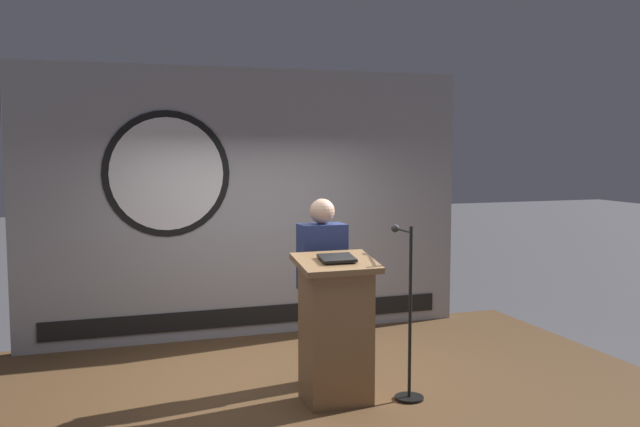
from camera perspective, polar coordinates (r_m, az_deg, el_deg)
ground_plane at (r=6.52m, az=-1.49°, el=-16.08°), size 40.00×40.00×0.00m
stage_platform at (r=6.46m, az=-1.50°, el=-14.84°), size 6.40×4.00×0.30m
banner_display at (r=7.86m, az=-5.79°, el=0.78°), size 4.91×0.12×2.91m
podium at (r=5.90m, az=1.28°, el=-9.20°), size 0.64×0.50×1.22m
speaker_person at (r=6.31m, az=0.17°, el=-6.07°), size 0.40×0.26×1.63m
microphone_stand at (r=6.06m, az=6.96°, el=-9.87°), size 0.24×0.46×1.44m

